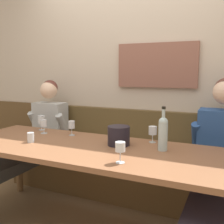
% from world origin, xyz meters
% --- Properties ---
extents(room_wall_back, '(6.80, 0.12, 2.80)m').
position_xyz_m(room_wall_back, '(0.00, 1.09, 1.40)').
color(room_wall_back, beige).
rests_on(room_wall_back, ground).
extents(wood_wainscot_panel, '(6.80, 0.03, 0.94)m').
position_xyz_m(wood_wainscot_panel, '(0.00, 1.04, 0.47)').
color(wood_wainscot_panel, brown).
rests_on(wood_wainscot_panel, ground).
extents(wall_bench, '(2.76, 0.42, 0.94)m').
position_xyz_m(wall_bench, '(0.00, 0.83, 0.28)').
color(wall_bench, brown).
rests_on(wall_bench, ground).
extents(dining_table, '(2.46, 0.86, 0.75)m').
position_xyz_m(dining_table, '(0.00, 0.11, 0.68)').
color(dining_table, brown).
rests_on(dining_table, ground).
extents(person_center_left_seat, '(0.48, 1.30, 1.26)m').
position_xyz_m(person_center_left_seat, '(-0.96, 0.44, 0.61)').
color(person_center_left_seat, '#2D3430').
rests_on(person_center_left_seat, ground).
extents(person_left_seat, '(0.53, 1.32, 1.31)m').
position_xyz_m(person_left_seat, '(0.95, 0.47, 0.64)').
color(person_left_seat, '#253034').
rests_on(person_left_seat, ground).
extents(ice_bucket, '(0.19, 0.19, 0.16)m').
position_xyz_m(ice_bucket, '(0.17, 0.25, 0.83)').
color(ice_bucket, black).
rests_on(ice_bucket, dining_table).
extents(wine_bottle_clear_water, '(0.07, 0.07, 0.35)m').
position_xyz_m(wine_bottle_clear_water, '(0.54, 0.25, 0.89)').
color(wine_bottle_clear_water, '#ABC0BA').
rests_on(wine_bottle_clear_water, dining_table).
extents(wine_glass_center_rear, '(0.07, 0.07, 0.14)m').
position_xyz_m(wine_glass_center_rear, '(-0.68, 0.33, 0.84)').
color(wine_glass_center_rear, silver).
rests_on(wine_glass_center_rear, dining_table).
extents(wine_glass_mid_left, '(0.08, 0.08, 0.15)m').
position_xyz_m(wine_glass_mid_left, '(-0.80, 0.45, 0.85)').
color(wine_glass_mid_left, silver).
rests_on(wine_glass_mid_left, dining_table).
extents(wine_glass_left_end, '(0.07, 0.07, 0.14)m').
position_xyz_m(wine_glass_left_end, '(0.35, -0.15, 0.86)').
color(wine_glass_left_end, silver).
rests_on(wine_glass_left_end, dining_table).
extents(wine_glass_by_bottle, '(0.07, 0.07, 0.14)m').
position_xyz_m(wine_glass_by_bottle, '(0.40, 0.45, 0.85)').
color(wine_glass_by_bottle, silver).
rests_on(wine_glass_by_bottle, dining_table).
extents(wine_glass_center_front, '(0.06, 0.06, 0.14)m').
position_xyz_m(wine_glass_center_front, '(-0.38, 0.38, 0.85)').
color(wine_glass_center_front, silver).
rests_on(wine_glass_center_front, dining_table).
extents(water_tumbler_center, '(0.06, 0.06, 0.09)m').
position_xyz_m(water_tumbler_center, '(-0.56, 0.01, 0.79)').
color(water_tumbler_center, silver).
rests_on(water_tumbler_center, dining_table).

